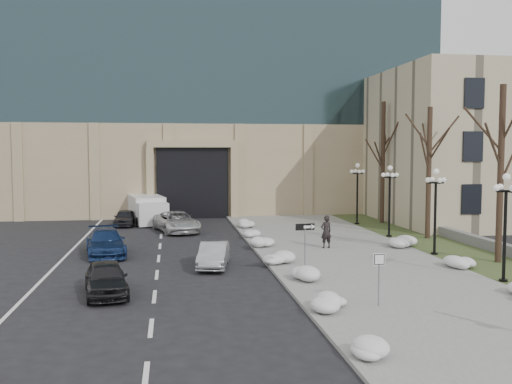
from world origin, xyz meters
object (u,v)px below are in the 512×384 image
car_a (106,278)px  lamppost_a (505,213)px  box_truck (147,210)px  lamppost_b (435,200)px  lamppost_d (357,185)px  one_way_sign (308,233)px  car_d (177,222)px  car_b (214,255)px  pedestrian (326,232)px  car_e (125,218)px  lamppost_c (390,191)px  keep_sign (379,268)px  car_c (106,242)px

car_a → lamppost_a: size_ratio=0.83×
box_truck → lamppost_b: lamppost_b is taller
lamppost_b → lamppost_d: bearing=90.0°
one_way_sign → lamppost_a: 8.44m
car_d → one_way_sign: 16.62m
car_a → car_d: size_ratio=0.76×
car_d → box_truck: (-2.26, 5.74, 0.30)m
car_b → lamppost_a: (12.08, -5.27, 2.45)m
car_d → lamppost_d: (13.74, 1.67, 2.35)m
one_way_sign → lamppost_a: bearing=-21.4°
car_d → car_b: bearing=-97.4°
car_b → lamppost_b: lamppost_b is taller
pedestrian → one_way_sign: 7.59m
box_truck → lamppost_d: lamppost_d is taller
car_d → lamppost_a: size_ratio=1.09×
car_a → lamppost_d: lamppost_d is taller
car_d → one_way_sign: (5.68, -15.56, 1.32)m
car_e → lamppost_b: 23.47m
box_truck → car_a: bearing=-103.1°
lamppost_c → lamppost_d: (0.00, 6.50, 0.00)m
pedestrian → keep_sign: size_ratio=0.92×
car_b → car_e: 17.44m
car_d → pedestrian: 12.03m
car_a → car_b: size_ratio=1.05×
car_a → lamppost_b: (16.69, 5.97, 2.40)m
box_truck → lamppost_a: bearing=-67.2°
car_c → one_way_sign: bearing=-45.8°
lamppost_a → lamppost_b: same height
car_d → lamppost_b: lamppost_b is taller
lamppost_a → lamppost_d: same height
car_b → lamppost_b: bearing=15.7°
keep_sign → lamppost_a: (6.75, 3.00, 1.57)m
car_a → car_e: car_a is taller
car_d → car_c: bearing=-130.0°
car_a → one_way_sign: (8.63, 1.74, 1.37)m
pedestrian → lamppost_a: size_ratio=0.40×
keep_sign → lamppost_b: size_ratio=0.43×
car_d → box_truck: box_truck is taller
lamppost_a → car_b: bearing=156.5°
car_d → keep_sign: size_ratio=2.54×
keep_sign → lamppost_d: bearing=74.9°
car_a → keep_sign: size_ratio=1.93×
lamppost_c → one_way_sign: bearing=-126.9°
car_d → pedestrian: size_ratio=2.76×
lamppost_d → one_way_sign: bearing=-115.1°
car_b → car_e: (-5.53, 16.54, 0.00)m
car_c → keep_sign: (10.92, -12.42, 0.79)m
car_a → pedestrian: 14.37m
keep_sign → car_e: bearing=115.3°
car_b → car_d: car_d is taller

